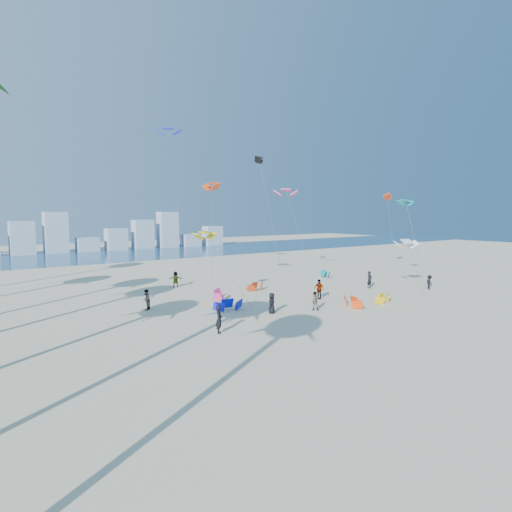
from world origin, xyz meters
TOP-DOWN VIEW (x-y plane):
  - ground at (0.00, 0.00)m, footprint 220.00×220.00m
  - ocean at (0.00, 72.00)m, footprint 220.00×220.00m
  - kitesurfer_near at (-4.14, 10.69)m, footprint 0.79×0.84m
  - kitesurfer_mid at (6.21, 12.01)m, footprint 0.97×0.97m
  - kitesurfers_far at (7.27, 19.22)m, footprint 29.57×18.98m
  - grounded_kites at (8.73, 17.91)m, footprint 22.92×17.44m
  - flying_kites at (14.06, 23.86)m, footprint 32.38×24.85m
  - distant_skyline at (-1.19, 82.00)m, footprint 85.00×3.00m

SIDE VIEW (x-z plane):
  - ground at x=0.00m, z-range 0.00..0.00m
  - ocean at x=0.00m, z-range 0.01..0.01m
  - grounded_kites at x=8.73m, z-range -0.04..0.90m
  - kitesurfer_mid at x=6.21m, z-range 0.00..1.59m
  - kitesurfers_far at x=7.27m, z-range -0.07..1.83m
  - kitesurfer_near at x=-4.14m, z-range 0.00..1.93m
  - distant_skyline at x=-1.19m, z-range -1.11..7.29m
  - flying_kites at x=14.06m, z-range 1.79..20.30m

